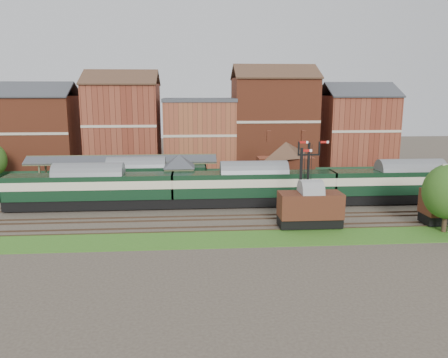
{
  "coord_description": "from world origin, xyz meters",
  "views": [
    {
      "loc": [
        -1.43,
        -51.26,
        13.75
      ],
      "look_at": [
        2.57,
        2.0,
        3.0
      ],
      "focal_mm": 35.0,
      "sensor_mm": 36.0,
      "label": 1
    }
  ],
  "objects": [
    {
      "name": "platform",
      "position": [
        -5.0,
        9.75,
        0.5
      ],
      "size": [
        55.0,
        3.4,
        1.0
      ],
      "primitive_type": "cube",
      "color": "#2D2D2D",
      "rests_on": "ground"
    },
    {
      "name": "canopy",
      "position": [
        -11.0,
        9.75,
        4.58
      ],
      "size": [
        26.0,
        3.89,
        4.08
      ],
      "color": "#505434",
      "rests_on": "platform"
    },
    {
      "name": "goods_van_a",
      "position": [
        10.55,
        -9.0,
        2.19
      ],
      "size": [
        6.37,
        2.76,
        3.87
      ],
      "color": "black",
      "rests_on": "ground"
    },
    {
      "name": "dmu_train",
      "position": [
        6.02,
        0.0,
        2.62
      ],
      "size": [
        58.54,
        3.07,
        4.5
      ],
      "color": "black",
      "rests_on": "ground"
    },
    {
      "name": "platform_railcar",
      "position": [
        -8.75,
        6.5,
        2.49
      ],
      "size": [
        18.5,
        2.91,
        4.26
      ],
      "color": "black",
      "rests_on": "ground"
    },
    {
      "name": "grass_back",
      "position": [
        0.0,
        16.0,
        0.03
      ],
      "size": [
        90.0,
        4.5,
        0.06
      ],
      "primitive_type": "cube",
      "color": "#2D6619",
      "rests_on": "ground"
    },
    {
      "name": "grass_front",
      "position": [
        0.0,
        -12.0,
        0.03
      ],
      "size": [
        90.0,
        5.0,
        0.06
      ],
      "primitive_type": "cube",
      "color": "#2D6619",
      "rests_on": "ground"
    },
    {
      "name": "semaphore_bracket",
      "position": [
        12.04,
        -2.5,
        4.63
      ],
      "size": [
        3.6,
        0.25,
        8.18
      ],
      "color": "black",
      "rests_on": "ground"
    },
    {
      "name": "semaphore_siding",
      "position": [
        10.02,
        -7.0,
        4.16
      ],
      "size": [
        1.23,
        0.25,
        8.0
      ],
      "color": "black",
      "rests_on": "ground"
    },
    {
      "name": "tree_far",
      "position": [
        23.45,
        -11.55,
        4.13
      ],
      "size": [
        4.69,
        4.69,
        6.85
      ],
      "color": "#382619",
      "rests_on": "ground"
    },
    {
      "name": "town_backdrop",
      "position": [
        -0.18,
        25.0,
        7.0
      ],
      "size": [
        69.0,
        10.0,
        16.0
      ],
      "color": "brown",
      "rests_on": "ground"
    },
    {
      "name": "station_building",
      "position": [
        12.0,
        9.75,
        3.96
      ],
      "size": [
        8.1,
        8.1,
        5.9
      ],
      "color": "brown",
      "rests_on": "platform"
    },
    {
      "name": "fence",
      "position": [
        0.0,
        18.0,
        0.75
      ],
      "size": [
        90.0,
        0.12,
        1.5
      ],
      "primitive_type": "cube",
      "color": "#193823",
      "rests_on": "ground"
    },
    {
      "name": "brick_hut",
      "position": [
        5.0,
        3.25,
        1.2
      ],
      "size": [
        3.2,
        2.64,
        2.94
      ],
      "color": "maroon",
      "rests_on": "ground"
    },
    {
      "name": "ground",
      "position": [
        0.0,
        0.0,
        0.0
      ],
      "size": [
        160.0,
        160.0,
        0.0
      ],
      "primitive_type": "plane",
      "color": "#473D33",
      "rests_on": "ground"
    },
    {
      "name": "signal_box",
      "position": [
        -3.0,
        3.25,
        3.19
      ],
      "size": [
        5.4,
        5.4,
        6.0
      ],
      "color": "#5F7352",
      "rests_on": "ground"
    }
  ]
}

